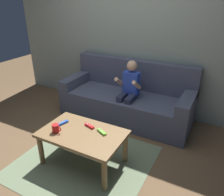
# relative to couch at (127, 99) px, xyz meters

# --- Properties ---
(ground_plane) EXTENTS (8.86, 8.86, 0.00)m
(ground_plane) POSITION_rel_couch_xyz_m (-0.21, -1.23, -0.30)
(ground_plane) COLOR brown
(wall_back) EXTENTS (4.43, 0.05, 2.50)m
(wall_back) POSITION_rel_couch_xyz_m (-0.21, 0.39, 0.95)
(wall_back) COLOR gray
(wall_back) RESTS_ON ground
(couch) EXTENTS (2.04, 0.80, 0.89)m
(couch) POSITION_rel_couch_xyz_m (0.00, 0.00, 0.00)
(couch) COLOR #474C60
(couch) RESTS_ON ground
(person_seated_on_couch) EXTENTS (0.33, 0.40, 0.98)m
(person_seated_on_couch) POSITION_rel_couch_xyz_m (0.10, -0.18, 0.26)
(person_seated_on_couch) COLOR #282D47
(person_seated_on_couch) RESTS_ON ground
(coffee_table) EXTENTS (0.95, 0.60, 0.42)m
(coffee_table) POSITION_rel_couch_xyz_m (0.01, -1.26, 0.05)
(coffee_table) COLOR brown
(coffee_table) RESTS_ON ground
(area_rug) EXTENTS (1.51, 1.42, 0.01)m
(area_rug) POSITION_rel_couch_xyz_m (0.01, -1.26, -0.30)
(area_rug) COLOR #6B7A5B
(area_rug) RESTS_ON ground
(game_remote_blue_near_edge) EXTENTS (0.07, 0.14, 0.03)m
(game_remote_blue_near_edge) POSITION_rel_couch_xyz_m (-0.30, -1.22, 0.13)
(game_remote_blue_near_edge) COLOR blue
(game_remote_blue_near_edge) RESTS_ON coffee_table
(game_remote_red_center) EXTENTS (0.14, 0.08, 0.03)m
(game_remote_red_center) POSITION_rel_couch_xyz_m (0.02, -1.13, 0.13)
(game_remote_red_center) COLOR red
(game_remote_red_center) RESTS_ON coffee_table
(game_remote_lime_far_corner) EXTENTS (0.14, 0.09, 0.03)m
(game_remote_lime_far_corner) POSITION_rel_couch_xyz_m (0.21, -1.17, 0.13)
(game_remote_lime_far_corner) COLOR #72C638
(game_remote_lime_far_corner) RESTS_ON coffee_table
(coffee_mug) EXTENTS (0.12, 0.08, 0.09)m
(coffee_mug) POSITION_rel_couch_xyz_m (-0.26, -1.39, 0.16)
(coffee_mug) COLOR red
(coffee_mug) RESTS_ON coffee_table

